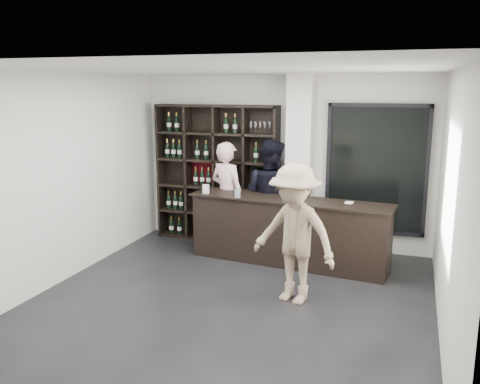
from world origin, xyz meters
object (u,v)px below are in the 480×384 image
at_px(taster_pink, 227,196).
at_px(customer, 294,234).
at_px(taster_black, 270,196).
at_px(wine_shelf, 217,174).
at_px(tasting_counter, 288,231).

xyz_separation_m(taster_pink, customer, (1.56, -1.78, -0.02)).
distance_m(taster_pink, taster_black, 0.72).
relative_size(taster_pink, customer, 1.02).
xyz_separation_m(wine_shelf, customer, (1.90, -2.17, -0.31)).
bearing_deg(tasting_counter, wine_shelf, 157.37).
relative_size(wine_shelf, customer, 1.35).
bearing_deg(wine_shelf, customer, -48.73).
xyz_separation_m(wine_shelf, taster_pink, (0.34, -0.39, -0.29)).
bearing_deg(wine_shelf, tasting_counter, -28.52).
relative_size(taster_black, customer, 1.05).
height_order(taster_black, customer, taster_black).
height_order(wine_shelf, taster_pink, wine_shelf).
xyz_separation_m(tasting_counter, customer, (0.40, -1.35, 0.37)).
height_order(taster_pink, customer, taster_pink).
distance_m(taster_black, customer, 2.07).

